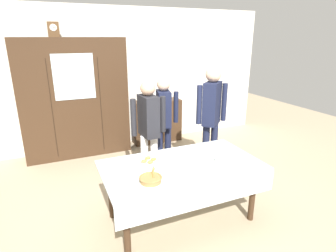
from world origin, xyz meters
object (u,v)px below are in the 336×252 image
object	(u,v)px
tea_cup_near_left	(218,160)
spoon_near_right	(196,169)
tea_cup_near_right	(178,173)
bread_basket	(151,179)
person_behind_table_left	(164,116)
tea_cup_mid_right	(206,162)
person_behind_table_right	(212,111)
bookshelf_low	(157,121)
spoon_far_right	(240,160)
dining_table	(183,173)
person_near_right_end	(149,124)
mantel_clock	(53,29)
book_stack	(156,99)
tea_cup_front_edge	(117,168)
wall_cabinet	(75,99)
pastry_plate	(149,161)

from	to	relation	value
tea_cup_near_left	spoon_near_right	bearing A→B (deg)	-167.96
tea_cup_near_right	bread_basket	xyz separation A→B (m)	(-0.31, -0.01, 0.01)
spoon_near_right	person_behind_table_left	distance (m)	1.59
tea_cup_mid_right	tea_cup_near_right	world-z (taller)	same
bread_basket	person_behind_table_right	size ratio (longest dim) A/B	0.14
tea_cup_near_left	person_behind_table_left	bearing A→B (deg)	93.08
bookshelf_low	spoon_far_right	distance (m)	2.80
dining_table	person_near_right_end	world-z (taller)	person_near_right_end
tea_cup_near_right	mantel_clock	bearing A→B (deg)	109.29
mantel_clock	book_stack	world-z (taller)	mantel_clock
tea_cup_front_edge	person_behind_table_left	bearing A→B (deg)	48.93
bookshelf_low	wall_cabinet	bearing A→B (deg)	-178.18
bookshelf_low	tea_cup_near_left	size ratio (longest dim) A/B	7.86
tea_cup_front_edge	bread_basket	bearing A→B (deg)	-56.14
spoon_far_right	person_behind_table_right	world-z (taller)	person_behind_table_right
tea_cup_mid_right	book_stack	bearing A→B (deg)	80.83
tea_cup_front_edge	person_behind_table_right	xyz separation A→B (m)	(1.64, 0.70, 0.31)
bread_basket	person_near_right_end	xyz separation A→B (m)	(0.41, 1.19, 0.19)
dining_table	tea_cup_near_left	size ratio (longest dim) A/B	14.06
mantel_clock	spoon_far_right	size ratio (longest dim) A/B	2.02
mantel_clock	tea_cup_near_left	size ratio (longest dim) A/B	1.85
bookshelf_low	mantel_clock	bearing A→B (deg)	-178.39
wall_cabinet	tea_cup_front_edge	bearing A→B (deg)	-85.86
tea_cup_near_right	person_behind_table_right	distance (m)	1.55
mantel_clock	person_near_right_end	bearing A→B (deg)	-56.43
bookshelf_low	person_near_right_end	xyz separation A→B (m)	(-0.76, -1.65, 0.51)
bookshelf_low	tea_cup_mid_right	size ratio (longest dim) A/B	7.86
tea_cup_front_edge	person_behind_table_left	size ratio (longest dim) A/B	0.08
pastry_plate	spoon_far_right	world-z (taller)	pastry_plate
tea_cup_mid_right	spoon_far_right	world-z (taller)	tea_cup_mid_right
tea_cup_near_right	spoon_near_right	bearing A→B (deg)	8.80
book_stack	person_behind_table_right	size ratio (longest dim) A/B	0.13
mantel_clock	person_near_right_end	distance (m)	2.32
book_stack	tea_cup_mid_right	distance (m)	2.76
wall_cabinet	book_stack	size ratio (longest dim) A/B	9.14
bread_basket	person_behind_table_right	bearing A→B (deg)	38.10
spoon_far_right	tea_cup_near_right	bearing A→B (deg)	-176.93
bookshelf_low	person_behind_table_right	xyz separation A→B (m)	(0.22, -1.76, 0.63)
tea_cup_mid_right	person_near_right_end	bearing A→B (deg)	106.64
dining_table	bookshelf_low	size ratio (longest dim) A/B	1.79
book_stack	tea_cup_near_right	size ratio (longest dim) A/B	1.80
dining_table	tea_cup_near_right	size ratio (longest dim) A/B	14.06
person_behind_table_right	tea_cup_mid_right	bearing A→B (deg)	-124.60
bookshelf_low	tea_cup_front_edge	xyz separation A→B (m)	(-1.42, -2.46, 0.32)
person_behind_table_left	book_stack	bearing A→B (deg)	74.16
dining_table	person_behind_table_left	world-z (taller)	person_behind_table_left
dining_table	person_behind_table_left	distance (m)	1.47
person_behind_table_left	spoon_far_right	bearing A→B (deg)	-77.22
dining_table	wall_cabinet	world-z (taller)	wall_cabinet
person_behind_table_left	tea_cup_near_left	bearing A→B (deg)	-86.92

